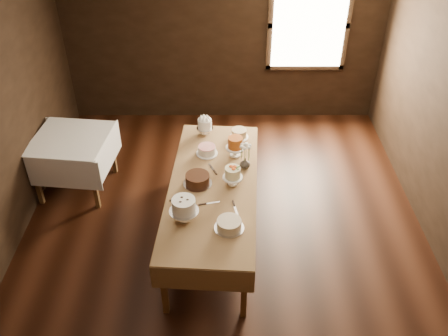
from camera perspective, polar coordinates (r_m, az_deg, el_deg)
floor at (r=6.04m, az=0.00°, el=-8.38°), size 5.00×6.00×0.01m
ceiling at (r=4.51m, az=0.01°, el=17.58°), size 5.00×6.00×0.01m
wall_back at (r=7.81m, az=-0.05°, el=15.11°), size 5.00×0.02×2.80m
window at (r=7.79m, az=9.95°, el=16.11°), size 1.10×0.05×1.30m
display_table at (r=5.63m, az=-1.31°, el=-2.40°), size 1.16×2.61×0.79m
side_table at (r=6.70m, az=-17.49°, el=2.69°), size 1.06×1.06×0.81m
cake_meringue at (r=6.41m, az=-2.27°, el=4.81°), size 0.25×0.25×0.23m
cake_speckled at (r=6.36m, az=1.77°, el=4.04°), size 0.27×0.27×0.12m
cake_lattice at (r=6.05m, az=-2.02°, el=2.06°), size 0.31×0.31×0.10m
cake_caramel at (r=5.98m, az=1.33°, el=2.41°), size 0.24×0.24×0.28m
cake_chocolate at (r=5.56m, az=-3.13°, el=-1.39°), size 0.33×0.33×0.13m
cake_flowers at (r=5.53m, az=1.02°, el=-1.03°), size 0.23×0.23×0.24m
cake_swirl at (r=5.07m, az=-4.71°, el=-5.01°), size 0.33×0.33×0.28m
cake_cream at (r=5.01m, az=0.61°, el=-6.68°), size 0.34×0.34×0.11m
cake_server_a at (r=5.34m, az=-1.28°, el=-4.08°), size 0.24×0.08×0.01m
cake_server_b at (r=5.24m, az=1.41°, el=-5.01°), size 0.07×0.24×0.01m
cake_server_c at (r=5.85m, az=-1.51°, el=0.13°), size 0.12×0.23×0.01m
cake_server_d at (r=5.78m, az=1.54°, el=-0.38°), size 0.13×0.23×0.01m
cake_server_e at (r=5.38m, az=-4.65°, el=-3.85°), size 0.24×0.03×0.01m
flower_vase at (r=5.81m, az=2.48°, el=0.55°), size 0.17×0.17×0.13m
flower_bouquet at (r=5.70m, az=2.53°, el=2.06°), size 0.14×0.14×0.20m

